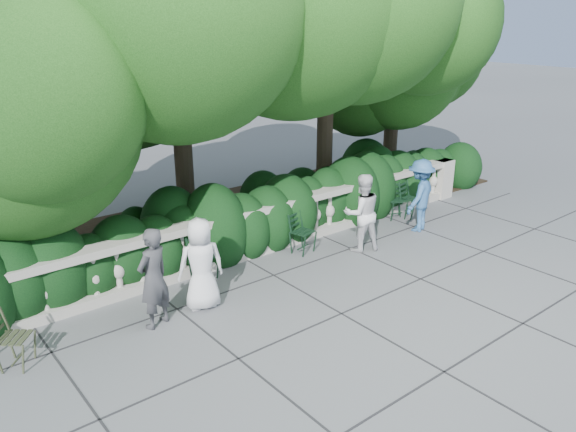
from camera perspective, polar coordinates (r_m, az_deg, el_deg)
ground at (r=10.17m, az=3.56°, el=-6.81°), size 90.00×90.00×0.00m
balustrade at (r=11.24m, az=-2.56°, el=-1.37°), size 12.00×0.44×1.00m
shrub_hedge at (r=12.34m, az=-5.83°, el=-1.89°), size 15.00×2.60×1.70m
tree_canopy at (r=12.02m, az=-4.19°, el=17.00°), size 15.04×6.52×6.78m
chair_b at (r=10.30m, az=-7.87°, el=-6.62°), size 0.55×0.58×0.84m
chair_d at (r=11.31m, az=2.08°, el=-3.90°), size 0.53×0.56×0.84m
chair_e at (r=13.37m, az=11.10°, el=-0.42°), size 0.58×0.60×0.84m
chair_f at (r=13.60m, az=12.73°, el=-0.19°), size 0.52×0.55×0.84m
chair_weathered at (r=8.75m, az=-24.76°, el=-13.66°), size 0.65×0.65×0.84m
person_businessman at (r=9.15m, az=-8.84°, el=-4.84°), size 0.86×0.67×1.54m
person_woman_grey at (r=8.75m, az=-13.52°, el=-6.16°), size 0.68×0.57×1.61m
person_casual_man at (r=11.32m, az=7.50°, el=0.33°), size 0.94×0.84×1.60m
person_older_blue at (r=12.62m, az=13.24°, el=2.05°), size 1.17×0.88×1.61m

